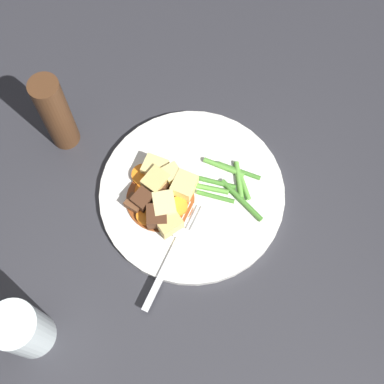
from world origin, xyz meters
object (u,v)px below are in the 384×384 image
at_px(dinner_plate, 192,194).
at_px(potato_chunk_0, 184,186).
at_px(potato_chunk_1, 164,206).
at_px(fork, 173,252).
at_px(potato_chunk_4, 172,175).
at_px(meat_chunk_0, 142,198).
at_px(meat_chunk_2, 135,206).
at_px(meat_chunk_3, 160,191).
at_px(carrot_slice_1, 146,216).
at_px(carrot_slice_3, 143,175).
at_px(potato_chunk_5, 155,168).
at_px(pepper_mill, 56,114).
at_px(carrot_slice_2, 146,192).
at_px(water_glass, 23,330).
at_px(potato_chunk_2, 156,182).
at_px(carrot_slice_0, 178,207).
at_px(potato_chunk_3, 168,221).
at_px(meat_chunk_1, 157,216).

bearing_deg(dinner_plate, potato_chunk_0, -34.73).
xyz_separation_m(potato_chunk_1, fork, (0.00, 0.07, -0.01)).
distance_m(potato_chunk_4, meat_chunk_0, 0.06).
distance_m(meat_chunk_2, meat_chunk_3, 0.04).
relative_size(carrot_slice_1, carrot_slice_3, 0.82).
bearing_deg(carrot_slice_1, fork, 112.45).
height_order(potato_chunk_5, pepper_mill, pepper_mill).
xyz_separation_m(meat_chunk_0, fork, (-0.03, 0.09, -0.01)).
height_order(carrot_slice_2, meat_chunk_3, meat_chunk_3).
height_order(potato_chunk_1, pepper_mill, pepper_mill).
relative_size(carrot_slice_1, fork, 0.20).
height_order(carrot_slice_1, meat_chunk_3, meat_chunk_3).
xyz_separation_m(potato_chunk_0, pepper_mill, (0.16, -0.14, 0.05)).
relative_size(meat_chunk_3, water_glass, 0.26).
bearing_deg(carrot_slice_1, meat_chunk_3, -132.59).
height_order(meat_chunk_2, fork, meat_chunk_2).
distance_m(water_glass, pepper_mill, 0.31).
bearing_deg(potato_chunk_0, potato_chunk_1, 33.38).
bearing_deg(fork, potato_chunk_1, -93.40).
height_order(potato_chunk_2, fork, potato_chunk_2).
bearing_deg(fork, carrot_slice_2, -79.99).
xyz_separation_m(dinner_plate, potato_chunk_0, (0.01, -0.01, 0.02)).
relative_size(meat_chunk_0, meat_chunk_2, 1.16).
xyz_separation_m(dinner_plate, carrot_slice_3, (0.07, -0.04, 0.01)).
distance_m(potato_chunk_4, water_glass, 0.30).
distance_m(carrot_slice_0, meat_chunk_2, 0.06).
bearing_deg(potato_chunk_3, meat_chunk_2, -41.75).
bearing_deg(meat_chunk_3, potato_chunk_1, 92.64).
xyz_separation_m(potato_chunk_0, potato_chunk_1, (0.04, 0.02, -0.00)).
relative_size(potato_chunk_5, meat_chunk_3, 1.27).
height_order(potato_chunk_0, potato_chunk_3, potato_chunk_0).
height_order(carrot_slice_1, potato_chunk_4, potato_chunk_4).
height_order(carrot_slice_0, potato_chunk_5, potato_chunk_5).
distance_m(potato_chunk_0, fork, 0.10).
distance_m(carrot_slice_3, fork, 0.13).
relative_size(meat_chunk_0, meat_chunk_3, 1.02).
distance_m(carrot_slice_2, pepper_mill, 0.18).
bearing_deg(water_glass, potato_chunk_3, -153.93).
distance_m(potato_chunk_5, meat_chunk_1, 0.08).
distance_m(potato_chunk_4, meat_chunk_2, 0.07).
relative_size(carrot_slice_3, fork, 0.24).
relative_size(carrot_slice_1, potato_chunk_3, 0.81).
xyz_separation_m(dinner_plate, meat_chunk_0, (0.08, -0.00, 0.02)).
relative_size(dinner_plate, meat_chunk_2, 11.57).
distance_m(meat_chunk_0, meat_chunk_1, 0.04).
distance_m(potato_chunk_0, meat_chunk_2, 0.08).
distance_m(potato_chunk_0, pepper_mill, 0.22).
xyz_separation_m(carrot_slice_1, fork, (-0.03, 0.06, -0.00)).
bearing_deg(potato_chunk_1, carrot_slice_2, -56.64).
height_order(carrot_slice_2, potato_chunk_1, potato_chunk_1).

